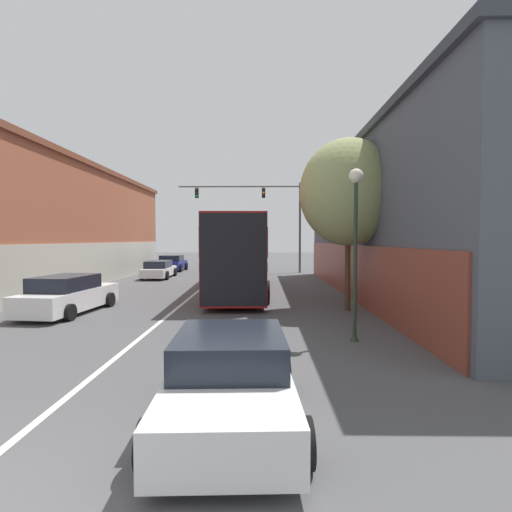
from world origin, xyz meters
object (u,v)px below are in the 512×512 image
Objects in this scene: parked_car_left_mid at (172,263)px; street_tree_near at (348,192)px; bus at (239,252)px; parked_car_left_near at (68,295)px; traffic_signal_gantry at (264,207)px; parked_car_left_far at (159,270)px; hatchback_foreground at (230,380)px; street_lamp at (356,228)px.

parked_car_left_mid is 0.59× the size of street_tree_near.
bus is at bearing 131.73° from street_tree_near.
parked_car_left_near is 0.47× the size of traffic_signal_gantry.
bus is 2.61× the size of parked_car_left_far.
traffic_signal_gantry is (7.38, 18.14, 4.71)m from parked_car_left_near.
hatchback_foreground is at bearing -165.14° from parked_car_left_mid.
parked_car_left_near reaches higher than parked_car_left_mid.
street_tree_near is at bearing 80.25° from street_lamp.
street_tree_near is at bearing -79.80° from traffic_signal_gantry.
parked_car_left_near is (-6.72, 8.73, 0.04)m from hatchback_foreground.
bus is 1.22× the size of traffic_signal_gantry.
parked_car_left_near is 1.01× the size of parked_car_left_far.
street_lamp is at bearing -84.04° from traffic_signal_gantry.
hatchback_foreground is 23.21m from parked_car_left_far.
parked_car_left_far is 1.02× the size of street_lamp.
street_tree_near reaches higher than parked_car_left_near.
hatchback_foreground is at bearing -137.09° from parked_car_left_near.
parked_car_left_near is at bearing 157.87° from street_lamp.
parked_car_left_near reaches higher than hatchback_foreground.
parked_car_left_far is at bearing 119.39° from street_lamp.
traffic_signal_gantry is 2.18× the size of street_lamp.
hatchback_foreground is 6.13m from street_lamp.
street_tree_near is at bearing -80.29° from parked_car_left_near.
parked_car_left_far is at bearing 130.00° from street_tree_near.
street_lamp is (2.96, 4.79, 2.40)m from hatchback_foreground.
street_tree_near reaches higher than parked_car_left_far.
parked_car_left_far is at bearing 5.77° from parked_car_left_near.
parked_car_left_near is 0.72× the size of street_tree_near.
bus is 15.37m from parked_car_left_mid.
street_tree_near is at bearing -24.07° from hatchback_foreground.
street_lamp is (2.31, -22.08, -2.34)m from traffic_signal_gantry.
hatchback_foreground is 1.01× the size of parked_car_left_mid.
bus is at bearing -96.48° from traffic_signal_gantry.
hatchback_foreground is at bearing -121.74° from street_lamp.
parked_car_left_mid is at bearing 120.42° from street_tree_near.
parked_car_left_mid is at bearing 23.86° from bus.
parked_car_left_near is 13.45m from parked_car_left_far.
parked_car_left_mid is at bearing 169.01° from traffic_signal_gantry.
traffic_signal_gantry is at bearing -16.82° from parked_car_left_near.
parked_car_left_mid is (-7.31, 28.42, 0.03)m from hatchback_foreground.
traffic_signal_gantry reaches higher than street_lamp.
hatchback_foreground is at bearing -91.41° from traffic_signal_gantry.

